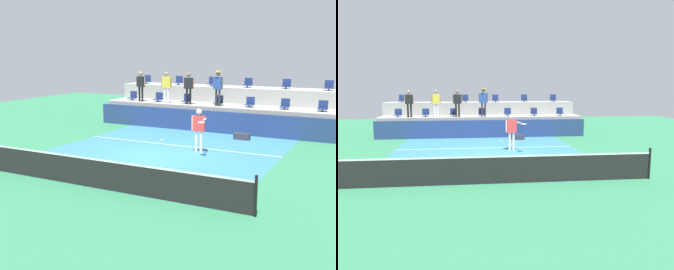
# 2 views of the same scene
# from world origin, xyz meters

# --- Properties ---
(ground_plane) EXTENTS (40.00, 40.00, 0.00)m
(ground_plane) POSITION_xyz_m (0.00, 0.00, 0.00)
(ground_plane) COLOR #2D754C
(court_inner_paint) EXTENTS (9.00, 10.00, 0.01)m
(court_inner_paint) POSITION_xyz_m (0.00, 1.00, 0.00)
(court_inner_paint) COLOR teal
(court_inner_paint) RESTS_ON ground_plane
(court_service_line) EXTENTS (9.00, 0.06, 0.00)m
(court_service_line) POSITION_xyz_m (0.00, 2.40, 0.01)
(court_service_line) COLOR white
(court_service_line) RESTS_ON ground_plane
(tennis_net) EXTENTS (10.48, 0.08, 1.07)m
(tennis_net) POSITION_xyz_m (0.00, -4.00, 0.50)
(tennis_net) COLOR black
(tennis_net) RESTS_ON ground_plane
(sponsor_backboard) EXTENTS (13.00, 0.16, 1.10)m
(sponsor_backboard) POSITION_xyz_m (0.00, 6.00, 0.55)
(sponsor_backboard) COLOR navy
(sponsor_backboard) RESTS_ON ground_plane
(seating_tier_lower) EXTENTS (13.00, 1.80, 1.25)m
(seating_tier_lower) POSITION_xyz_m (0.00, 7.30, 0.62)
(seating_tier_lower) COLOR #9E9E99
(seating_tier_lower) RESTS_ON ground_plane
(seating_tier_upper) EXTENTS (13.00, 1.80, 2.10)m
(seating_tier_upper) POSITION_xyz_m (0.00, 9.10, 1.05)
(seating_tier_upper) COLOR #9E9E99
(seating_tier_upper) RESTS_ON ground_plane
(stadium_chair_lower_far_left) EXTENTS (0.44, 0.40, 0.52)m
(stadium_chair_lower_far_left) POSITION_xyz_m (-5.30, 7.23, 1.46)
(stadium_chair_lower_far_left) COLOR #2D2D33
(stadium_chair_lower_far_left) RESTS_ON seating_tier_lower
(stadium_chair_lower_left) EXTENTS (0.44, 0.40, 0.52)m
(stadium_chair_lower_left) POSITION_xyz_m (-3.58, 7.23, 1.46)
(stadium_chair_lower_left) COLOR #2D2D33
(stadium_chair_lower_left) RESTS_ON seating_tier_lower
(stadium_chair_lower_mid_left) EXTENTS (0.44, 0.40, 0.52)m
(stadium_chair_lower_mid_left) POSITION_xyz_m (-1.81, 7.23, 1.46)
(stadium_chair_lower_mid_left) COLOR #2D2D33
(stadium_chair_lower_mid_left) RESTS_ON seating_tier_lower
(stadium_chair_lower_center) EXTENTS (0.44, 0.40, 0.52)m
(stadium_chair_lower_center) POSITION_xyz_m (0.04, 7.23, 1.46)
(stadium_chair_lower_center) COLOR #2D2D33
(stadium_chair_lower_center) RESTS_ON seating_tier_lower
(stadium_chair_lower_mid_right) EXTENTS (0.44, 0.40, 0.52)m
(stadium_chair_lower_mid_right) POSITION_xyz_m (1.74, 7.23, 1.46)
(stadium_chair_lower_mid_right) COLOR #2D2D33
(stadium_chair_lower_mid_right) RESTS_ON seating_tier_lower
(stadium_chair_lower_right) EXTENTS (0.44, 0.40, 0.52)m
(stadium_chair_lower_right) POSITION_xyz_m (3.51, 7.23, 1.46)
(stadium_chair_lower_right) COLOR #2D2D33
(stadium_chair_lower_right) RESTS_ON seating_tier_lower
(stadium_chair_lower_far_right) EXTENTS (0.44, 0.40, 0.52)m
(stadium_chair_lower_far_right) POSITION_xyz_m (5.28, 7.23, 1.46)
(stadium_chair_lower_far_right) COLOR #2D2D33
(stadium_chair_lower_far_right) RESTS_ON seating_tier_lower
(stadium_chair_upper_far_left) EXTENTS (0.44, 0.40, 0.52)m
(stadium_chair_upper_far_left) POSITION_xyz_m (-5.37, 9.03, 2.31)
(stadium_chair_upper_far_left) COLOR #2D2D33
(stadium_chair_upper_far_left) RESTS_ON seating_tier_upper
(stadium_chair_upper_left) EXTENTS (0.44, 0.40, 0.52)m
(stadium_chair_upper_left) POSITION_xyz_m (-3.18, 9.03, 2.31)
(stadium_chair_upper_left) COLOR #2D2D33
(stadium_chair_upper_left) RESTS_ON seating_tier_upper
(stadium_chair_upper_mid_left) EXTENTS (0.44, 0.40, 0.52)m
(stadium_chair_upper_mid_left) POSITION_xyz_m (-1.05, 9.03, 2.31)
(stadium_chair_upper_mid_left) COLOR #2D2D33
(stadium_chair_upper_mid_left) RESTS_ON seating_tier_upper
(stadium_chair_upper_mid_right) EXTENTS (0.44, 0.40, 0.52)m
(stadium_chair_upper_mid_right) POSITION_xyz_m (1.07, 9.03, 2.31)
(stadium_chair_upper_mid_right) COLOR #2D2D33
(stadium_chair_upper_mid_right) RESTS_ON seating_tier_upper
(stadium_chair_upper_right) EXTENTS (0.44, 0.40, 0.52)m
(stadium_chair_upper_right) POSITION_xyz_m (3.15, 9.03, 2.31)
(stadium_chair_upper_right) COLOR #2D2D33
(stadium_chair_upper_right) RESTS_ON seating_tier_upper
(stadium_chair_upper_far_right) EXTENTS (0.44, 0.40, 0.52)m
(stadium_chair_upper_far_right) POSITION_xyz_m (5.28, 9.03, 2.31)
(stadium_chair_upper_far_right) COLOR #2D2D33
(stadium_chair_upper_far_right) RESTS_ON seating_tier_upper
(tennis_player) EXTENTS (0.92, 1.18, 1.78)m
(tennis_player) POSITION_xyz_m (1.27, 1.68, 1.10)
(tennis_player) COLOR white
(tennis_player) RESTS_ON ground_plane
(spectator_leaning_on_rail) EXTENTS (0.59, 0.23, 1.69)m
(spectator_leaning_on_rail) POSITION_xyz_m (-4.52, 6.85, 2.27)
(spectator_leaning_on_rail) COLOR black
(spectator_leaning_on_rail) RESTS_ON seating_tier_lower
(spectator_in_white) EXTENTS (0.60, 0.29, 1.71)m
(spectator_in_white) POSITION_xyz_m (-2.87, 6.85, 2.29)
(spectator_in_white) COLOR white
(spectator_in_white) RESTS_ON seating_tier_lower
(spectator_in_grey) EXTENTS (0.60, 0.24, 1.70)m
(spectator_in_grey) POSITION_xyz_m (-1.54, 6.85, 2.28)
(spectator_in_grey) COLOR black
(spectator_in_grey) RESTS_ON seating_tier_lower
(spectator_with_hat) EXTENTS (0.62, 0.51, 1.85)m
(spectator_with_hat) POSITION_xyz_m (0.12, 6.85, 2.40)
(spectator_with_hat) COLOR #2D2D33
(spectator_with_hat) RESTS_ON seating_tier_lower
(tennis_ball) EXTENTS (0.07, 0.07, 0.07)m
(tennis_ball) POSITION_xyz_m (0.53, -0.14, 0.77)
(tennis_ball) COLOR #CCE033
(equipment_bag) EXTENTS (0.76, 0.28, 0.30)m
(equipment_bag) POSITION_xyz_m (2.07, 4.93, 0.15)
(equipment_bag) COLOR #333338
(equipment_bag) RESTS_ON ground_plane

